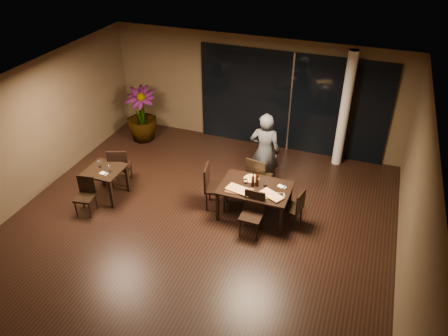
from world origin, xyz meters
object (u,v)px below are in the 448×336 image
Objects in this scene: potted_plant at (141,115)px; bottle_b at (257,180)px; chair_main_near at (253,211)px; chair_main_left at (212,184)px; main_table at (255,190)px; bottle_c at (257,178)px; side_table at (105,174)px; diner at (265,152)px; chair_side_far at (119,165)px; bottle_a at (253,180)px; chair_side_near at (86,193)px; chair_main_far at (258,176)px; chair_main_right at (295,206)px.

potted_plant is 5.34× the size of bottle_b.
chair_main_near is 0.90× the size of chair_main_left.
main_table is at bearing -29.45° from potted_plant.
bottle_c is (-0.02, 0.05, 0.03)m from bottle_b.
main_table is 1.88× the size of side_table.
side_table is 3.68m from diner.
potted_plant is (-0.59, 2.75, 0.15)m from side_table.
chair_side_far is 3.37m from bottle_c.
potted_plant is at bearing 150.55° from main_table.
bottle_a is (-0.17, 0.54, 0.38)m from chair_main_near.
potted_plant reaches higher than chair_main_left.
potted_plant is (-0.65, 2.24, 0.21)m from chair_side_far.
potted_plant reaches higher than chair_side_far.
bottle_c is at bearing 88.89° from main_table.
potted_plant is 4.86× the size of bottle_a.
potted_plant reaches higher than side_table.
chair_side_near is at bearing -101.11° from side_table.
chair_main_left is at bearing 14.26° from chair_side_near.
chair_main_left is 3.30× the size of bottle_a.
bottle_a is 0.09m from bottle_b.
bottle_a reaches higher than chair_main_far.
chair_side_far is (0.05, 0.51, -0.06)m from side_table.
bottle_b is (4.01, -2.20, 0.12)m from potted_plant.
chair_side_far is 0.66× the size of potted_plant.
chair_main_far is at bearing 104.30° from bottle_b.
bottle_c is at bearing -85.83° from chair_main_right.
chair_main_right is (1.87, -0.02, -0.10)m from chair_main_left.
chair_main_far is 0.75m from bottle_a.
bottle_a is at bearing 107.12° from chair_main_far.
main_table is 0.27m from bottle_c.
chair_main_left is 0.68× the size of potted_plant.
chair_main_left is (-0.84, -0.69, 0.00)m from chair_main_far.
bottle_b is 0.06m from bottle_c.
bottle_b reaches higher than chair_side_near.
chair_main_right is at bearing -102.58° from chair_main_left.
chair_main_near is 0.94× the size of chair_side_far.
bottle_a is (0.92, 0.02, 0.32)m from chair_main_left.
side_table is at bearing 21.23° from diner.
chair_side_near is 0.44× the size of diner.
potted_plant is (-3.86, 1.10, -0.19)m from diner.
main_table is 1.72× the size of chair_main_right.
potted_plant is at bearing 88.65° from chair_side_near.
diner is at bearing 24.39° from chair_side_near.
diner is at bearing -15.93° from potted_plant.
chair_side_far is at bearing 71.84° from chair_side_near.
bottle_b is (3.37, 0.04, 0.33)m from chair_side_far.
chair_main_left is at bearing -36.80° from potted_plant.
diner is 1.14m from bottle_a.
chair_main_left is at bearing 48.13° from diner.
chair_main_near is 0.75m from bottle_c.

